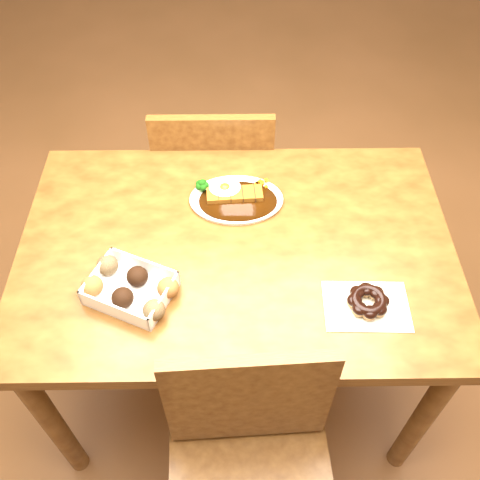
{
  "coord_description": "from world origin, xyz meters",
  "views": [
    {
      "loc": [
        -0.0,
        -0.93,
        1.89
      ],
      "look_at": [
        0.01,
        -0.03,
        0.81
      ],
      "focal_mm": 40.0,
      "sensor_mm": 36.0,
      "label": 1
    }
  ],
  "objects_px": {
    "chair_far": "(216,181)",
    "katsu_curry_plate": "(235,197)",
    "donut_box": "(130,288)",
    "pon_de_ring": "(368,302)",
    "chair_near": "(251,478)",
    "table": "(237,266)"
  },
  "relations": [
    {
      "from": "table",
      "to": "donut_box",
      "type": "xyz_separation_m",
      "value": [
        -0.27,
        -0.16,
        0.13
      ]
    },
    {
      "from": "chair_far",
      "to": "pon_de_ring",
      "type": "bearing_deg",
      "value": 118.4
    },
    {
      "from": "table",
      "to": "chair_near",
      "type": "height_order",
      "value": "chair_near"
    },
    {
      "from": "table",
      "to": "pon_de_ring",
      "type": "bearing_deg",
      "value": -32.19
    },
    {
      "from": "donut_box",
      "to": "pon_de_ring",
      "type": "distance_m",
      "value": 0.6
    },
    {
      "from": "katsu_curry_plate",
      "to": "donut_box",
      "type": "distance_m",
      "value": 0.42
    },
    {
      "from": "table",
      "to": "chair_near",
      "type": "xyz_separation_m",
      "value": [
        0.03,
        -0.53,
        -0.17
      ]
    },
    {
      "from": "chair_far",
      "to": "pon_de_ring",
      "type": "height_order",
      "value": "chair_far"
    },
    {
      "from": "chair_far",
      "to": "katsu_curry_plate",
      "type": "bearing_deg",
      "value": 101.06
    },
    {
      "from": "table",
      "to": "donut_box",
      "type": "bearing_deg",
      "value": -149.34
    },
    {
      "from": "katsu_curry_plate",
      "to": "pon_de_ring",
      "type": "bearing_deg",
      "value": -48.71
    },
    {
      "from": "table",
      "to": "pon_de_ring",
      "type": "height_order",
      "value": "pon_de_ring"
    },
    {
      "from": "donut_box",
      "to": "pon_de_ring",
      "type": "bearing_deg",
      "value": -4.36
    },
    {
      "from": "chair_near",
      "to": "katsu_curry_plate",
      "type": "bearing_deg",
      "value": 89.88
    },
    {
      "from": "chair_near",
      "to": "donut_box",
      "type": "height_order",
      "value": "chair_near"
    },
    {
      "from": "chair_far",
      "to": "chair_near",
      "type": "relative_size",
      "value": 1.0
    },
    {
      "from": "chair_near",
      "to": "katsu_curry_plate",
      "type": "xyz_separation_m",
      "value": [
        -0.04,
        0.7,
        0.29
      ]
    },
    {
      "from": "chair_near",
      "to": "donut_box",
      "type": "distance_m",
      "value": 0.57
    },
    {
      "from": "donut_box",
      "to": "chair_near",
      "type": "bearing_deg",
      "value": -51.28
    },
    {
      "from": "chair_far",
      "to": "katsu_curry_plate",
      "type": "height_order",
      "value": "chair_far"
    },
    {
      "from": "chair_far",
      "to": "katsu_curry_plate",
      "type": "xyz_separation_m",
      "value": [
        0.07,
        -0.37,
        0.29
      ]
    },
    {
      "from": "katsu_curry_plate",
      "to": "donut_box",
      "type": "bearing_deg",
      "value": -128.89
    }
  ]
}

